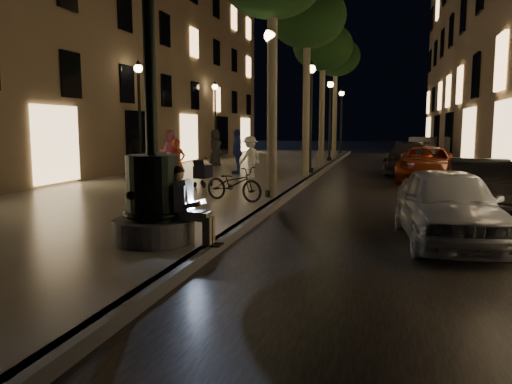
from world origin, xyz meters
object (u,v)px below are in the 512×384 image
(stroller, at_px, (203,172))
(car_rear, at_px, (409,158))
(bicycle, at_px, (234,184))
(tree_third, at_px, (323,48))
(seated_man_laptop, at_px, (187,203))
(car_fifth, at_px, (422,149))
(lamp_curb_c, at_px, (330,109))
(lamp_left_b, at_px, (139,102))
(pedestrian_blue, at_px, (237,152))
(pedestrian_red, at_px, (177,163))
(car_third, at_px, (427,164))
(car_second, at_px, (480,186))
(tree_second, at_px, (307,18))
(lamp_curb_a, at_px, (270,88))
(lamp_curb_b, at_px, (311,102))
(pedestrian_white, at_px, (250,157))
(car_front, at_px, (448,205))
(lamp_left_c, at_px, (215,110))
(pedestrian_pink, at_px, (170,152))
(lamp_curb_d, at_px, (341,113))
(tree_far, at_px, (336,58))
(pedestrian_dark, at_px, (215,148))
(fountain_lamppost, at_px, (153,184))

(stroller, relative_size, car_rear, 0.20)
(bicycle, bearing_deg, tree_third, 15.41)
(seated_man_laptop, distance_m, car_fifth, 26.59)
(tree_third, relative_size, lamp_curb_c, 1.50)
(lamp_left_b, relative_size, car_fifth, 1.03)
(pedestrian_blue, bearing_deg, pedestrian_red, -24.73)
(seated_man_laptop, height_order, car_third, seated_man_laptop)
(car_second, bearing_deg, car_third, 98.96)
(tree_second, height_order, car_third, tree_second)
(lamp_curb_a, bearing_deg, car_fifth, 74.62)
(lamp_curb_a, relative_size, stroller, 4.85)
(lamp_curb_b, relative_size, car_fifth, 1.03)
(lamp_curb_c, relative_size, pedestrian_white, 2.96)
(lamp_left_b, relative_size, car_front, 1.16)
(lamp_curb_a, relative_size, lamp_curb_b, 1.00)
(car_front, xyz_separation_m, car_second, (1.20, 3.73, -0.03))
(lamp_left_c, bearing_deg, seated_man_laptop, -72.32)
(tree_third, relative_size, bicycle, 4.06)
(pedestrian_pink, relative_size, bicycle, 1.04)
(pedestrian_pink, bearing_deg, car_rear, -173.97)
(lamp_left_c, bearing_deg, bicycle, -69.59)
(stroller, bearing_deg, seated_man_laptop, -66.39)
(tree_second, height_order, car_front, tree_second)
(lamp_curb_b, distance_m, lamp_curb_d, 16.00)
(lamp_curb_a, bearing_deg, tree_far, 89.75)
(lamp_curb_a, bearing_deg, lamp_curb_c, 90.00)
(lamp_left_c, bearing_deg, pedestrian_dark, -71.30)
(seated_man_laptop, distance_m, pedestrian_blue, 12.84)
(tree_second, height_order, bicycle, tree_second)
(car_rear, relative_size, bicycle, 2.86)
(lamp_curb_b, relative_size, lamp_left_b, 1.00)
(tree_far, distance_m, lamp_curb_c, 3.77)
(lamp_curb_a, xyz_separation_m, pedestrian_pink, (-5.67, 5.84, -2.12))
(lamp_curb_a, xyz_separation_m, car_second, (5.50, -0.12, -2.55))
(seated_man_laptop, relative_size, car_rear, 0.26)
(seated_man_laptop, height_order, bicycle, seated_man_laptop)
(lamp_curb_b, distance_m, lamp_curb_c, 8.00)
(lamp_curb_b, relative_size, pedestrian_red, 3.02)
(car_front, xyz_separation_m, car_rear, (0.00, 14.85, 0.03))
(seated_man_laptop, distance_m, lamp_left_c, 23.21)
(lamp_left_b, bearing_deg, pedestrian_white, -10.60)
(car_fifth, bearing_deg, pedestrian_red, -115.18)
(car_third, bearing_deg, car_rear, 101.68)
(lamp_left_b, distance_m, pedestrian_blue, 4.72)
(car_fifth, bearing_deg, lamp_curb_d, 144.37)
(fountain_lamppost, xyz_separation_m, lamp_curb_c, (0.70, 22.00, 2.02))
(fountain_lamppost, distance_m, lamp_curb_b, 14.16)
(lamp_left_c, height_order, car_third, lamp_left_c)
(stroller, bearing_deg, car_second, -8.26)
(car_rear, height_order, pedestrian_dark, pedestrian_dark)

